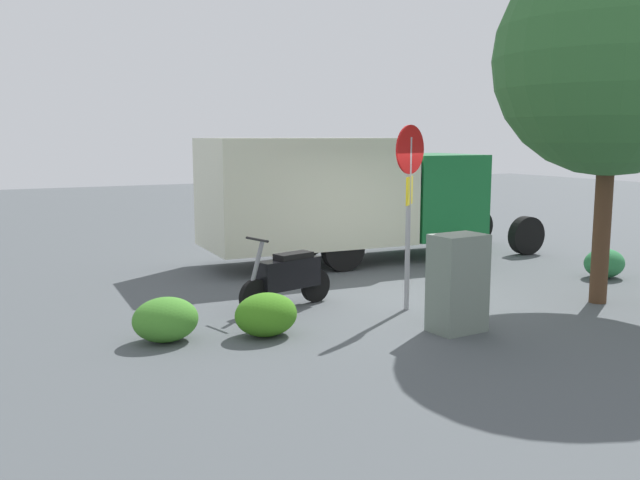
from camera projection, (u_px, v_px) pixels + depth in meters
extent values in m
plane|color=#4A4F53|center=(412.00, 298.00, 11.85)|extent=(60.00, 60.00, 0.00)
cylinder|color=black|center=(343.00, 249.00, 14.14)|extent=(0.91, 0.29, 0.90)
cylinder|color=black|center=(306.00, 237.00, 15.85)|extent=(0.91, 0.29, 0.90)
cylinder|color=black|center=(526.00, 235.00, 16.15)|extent=(0.91, 0.29, 0.90)
cylinder|color=black|center=(476.00, 226.00, 17.86)|extent=(0.91, 0.29, 0.90)
cube|color=beige|center=(306.00, 192.00, 14.66)|extent=(4.43, 2.39, 2.27)
cube|color=#176C32|center=(431.00, 195.00, 16.00)|extent=(1.89, 2.18, 1.90)
cube|color=black|center=(431.00, 169.00, 15.91)|extent=(1.91, 2.02, 0.60)
cylinder|color=black|center=(255.00, 297.00, 10.70)|extent=(0.57, 0.23, 0.56)
cylinder|color=black|center=(316.00, 285.00, 11.52)|extent=(0.57, 0.23, 0.56)
cube|color=black|center=(289.00, 274.00, 11.10)|extent=(1.14, 0.58, 0.48)
cube|color=black|center=(294.00, 256.00, 11.12)|extent=(0.69, 0.43, 0.12)
cylinder|color=slate|center=(257.00, 262.00, 10.65)|extent=(0.29, 0.14, 0.69)
cylinder|color=black|center=(257.00, 240.00, 10.60)|extent=(0.17, 0.54, 0.04)
cylinder|color=#9E9EA3|center=(408.00, 225.00, 10.84)|extent=(0.08, 0.08, 2.75)
cylinder|color=red|center=(410.00, 149.00, 10.64)|extent=(0.71, 0.32, 0.76)
cube|color=yellow|center=(409.00, 191.00, 10.74)|extent=(0.33, 0.33, 0.44)
cylinder|color=#47301E|center=(602.00, 223.00, 11.31)|extent=(0.28, 0.28, 2.67)
sphere|color=#2F642F|center=(612.00, 58.00, 10.92)|extent=(3.76, 3.76, 3.76)
cube|color=slate|center=(458.00, 283.00, 9.72)|extent=(0.79, 0.58, 1.40)
torus|color=#B7B7BC|center=(465.00, 301.00, 11.59)|extent=(0.85, 0.12, 0.85)
ellipsoid|color=#3B7D1A|center=(266.00, 315.00, 9.54)|extent=(0.89, 0.73, 0.61)
ellipsoid|color=#2B7842|center=(604.00, 263.00, 13.49)|extent=(0.85, 0.69, 0.58)
ellipsoid|color=#40852A|center=(166.00, 320.00, 9.27)|extent=(0.89, 0.73, 0.61)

